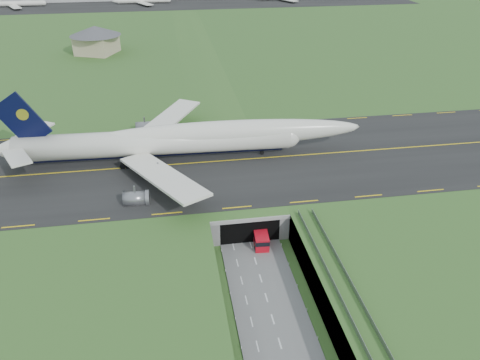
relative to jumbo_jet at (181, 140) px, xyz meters
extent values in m
plane|color=#2C5221|center=(11.67, -35.65, -11.13)|extent=(900.00, 900.00, 0.00)
cube|color=gray|center=(11.67, -35.65, -8.13)|extent=(800.00, 800.00, 6.00)
cube|color=slate|center=(11.67, -43.15, -11.03)|extent=(12.00, 75.00, 0.20)
cube|color=black|center=(11.67, -2.65, -5.04)|extent=(800.00, 44.00, 0.18)
cube|color=gray|center=(11.67, -16.65, -5.63)|extent=(16.00, 22.00, 1.00)
cube|color=gray|center=(4.67, -16.65, -8.13)|extent=(2.00, 22.00, 6.00)
cube|color=gray|center=(18.67, -16.65, -8.13)|extent=(2.00, 22.00, 6.00)
cube|color=black|center=(11.67, -21.65, -8.63)|extent=(12.00, 12.00, 5.00)
cube|color=#A8A8A3|center=(11.67, -27.70, -5.53)|extent=(17.00, 0.50, 0.80)
cube|color=#A8A8A3|center=(22.67, -54.15, -5.33)|extent=(3.00, 53.00, 0.50)
cube|color=gray|center=(21.27, -54.15, -4.58)|extent=(0.06, 53.00, 1.00)
cube|color=gray|center=(24.07, -54.15, -4.58)|extent=(0.06, 53.00, 1.00)
cylinder|color=#A8A8A3|center=(22.67, -51.65, -8.33)|extent=(0.90, 0.90, 5.60)
cylinder|color=#A8A8A3|center=(22.67, -39.65, -8.33)|extent=(0.90, 0.90, 5.60)
cylinder|color=white|center=(-6.13, 0.21, -0.25)|extent=(64.13, 8.25, 6.02)
sphere|color=white|center=(25.83, -0.90, -0.25)|extent=(6.10, 6.10, 5.90)
cone|color=white|center=(-40.91, 1.43, -0.25)|extent=(6.78, 5.95, 5.72)
ellipsoid|color=white|center=(11.13, -0.39, 1.11)|extent=(65.27, 7.81, 6.32)
ellipsoid|color=black|center=(24.89, -0.87, 0.50)|extent=(4.30, 2.78, 2.11)
cylinder|color=black|center=(-6.13, 0.21, -2.60)|extent=(60.82, 4.65, 2.53)
cube|color=white|center=(-3.72, 15.19, -1.19)|extent=(20.52, 27.39, 2.53)
cube|color=white|center=(-35.02, 8.28, 1.16)|extent=(8.84, 11.08, 0.96)
cube|color=white|center=(-4.77, -14.89, -1.19)|extent=(19.05, 27.98, 2.53)
cube|color=white|center=(-35.52, -5.82, 1.16)|extent=(8.34, 11.16, 0.96)
cube|color=black|center=(-34.80, 1.22, 6.81)|extent=(11.98, 0.98, 13.31)
cylinder|color=yellow|center=(-34.33, 1.20, 8.22)|extent=(2.66, 0.75, 2.63)
cylinder|color=slate|center=(-5.14, 9.12, -4.10)|extent=(5.00, 3.27, 3.10)
cylinder|color=slate|center=(-9.23, 19.15, -4.10)|extent=(5.00, 3.27, 3.10)
cylinder|color=slate|center=(-5.76, -8.74, -4.10)|extent=(5.00, 3.27, 3.10)
cylinder|color=slate|center=(-10.55, -18.46, -4.10)|extent=(5.00, 3.27, 3.10)
cylinder|color=black|center=(19.44, -0.68, -4.43)|extent=(1.05, 0.51, 1.03)
cube|color=black|center=(-10.36, 0.36, -4.29)|extent=(5.87, 6.78, 1.32)
cube|color=red|center=(13.73, -27.89, -9.49)|extent=(3.22, 7.40, 2.89)
cube|color=black|center=(13.73, -27.89, -8.91)|extent=(3.28, 7.50, 0.96)
cube|color=black|center=(13.73, -27.89, -10.69)|extent=(2.99, 6.90, 0.48)
cylinder|color=black|center=(12.30, -30.20, -10.60)|extent=(0.40, 0.89, 0.87)
cylinder|color=black|center=(12.65, -25.40, -10.60)|extent=(0.40, 0.89, 0.87)
cylinder|color=black|center=(14.80, -30.39, -10.60)|extent=(0.40, 0.89, 0.87)
cylinder|color=black|center=(15.15, -25.59, -10.60)|extent=(0.40, 0.89, 0.87)
cube|color=tan|center=(-30.74, 107.43, -1.27)|extent=(19.05, 19.05, 7.72)
cone|color=#4C4C51|center=(-30.74, 107.43, 4.52)|extent=(27.95, 27.95, 3.86)
cube|color=black|center=(11.67, 234.35, -4.99)|extent=(320.00, 50.00, 0.08)
cylinder|color=white|center=(-95.42, 239.35, -2.95)|extent=(34.00, 3.20, 3.20)
cylinder|color=white|center=(-13.79, 239.35, -2.95)|extent=(34.00, 3.20, 3.20)
camera|label=1|loc=(-2.34, -102.22, 46.08)|focal=35.00mm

